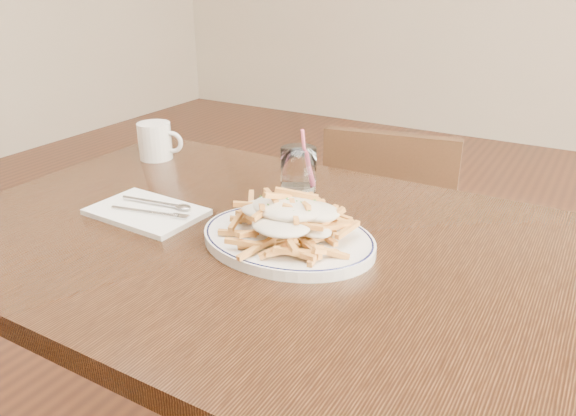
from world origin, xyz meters
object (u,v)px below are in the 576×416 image
Objects in this scene: table at (261,272)px; coffee_mug at (156,141)px; fries_plate at (288,239)px; chair_far at (389,236)px; water_glass at (298,179)px; loaded_fries at (288,214)px.

coffee_mug is at bearing 152.96° from table.
chair_far is at bearing 94.91° from fries_plate.
chair_far is at bearing 88.21° from water_glass.
table is at bearing -27.04° from coffee_mug.
water_glass reaches higher than fries_plate.
table is 0.15m from loaded_fries.
fries_plate is (0.06, -0.01, 0.09)m from table.
water_glass is at bearing 94.74° from table.
coffee_mug is (-0.46, 0.24, 0.12)m from table.
loaded_fries is at bearing -66.01° from water_glass.
fries_plate is 0.20m from water_glass.
fries_plate reaches higher than table.
chair_far is at bearing 89.76° from table.
loaded_fries is 2.34× the size of coffee_mug.
chair_far is 0.64m from water_glass.
chair_far is at bearing 44.89° from coffee_mug.
water_glass is 0.46m from coffee_mug.
coffee_mug is (-0.47, -0.46, 0.35)m from chair_far.
fries_plate is at bearing 0.00° from loaded_fries.
table is 0.74m from chair_far.
table is 1.51× the size of chair_far.
loaded_fries is (0.06, -0.01, 0.14)m from table.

